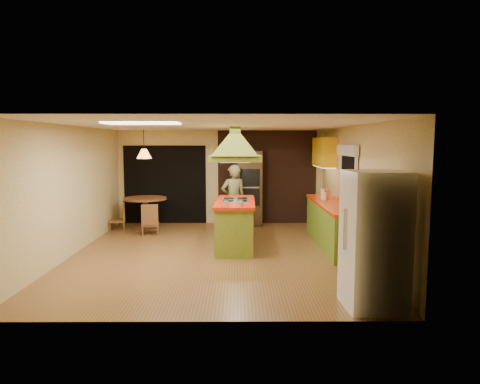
{
  "coord_description": "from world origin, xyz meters",
  "views": [
    {
      "loc": [
        0.46,
        -8.25,
        2.17
      ],
      "look_at": [
        0.51,
        0.6,
        1.15
      ],
      "focal_mm": 32.0,
      "sensor_mm": 36.0,
      "label": 1
    }
  ],
  "objects_px": {
    "wall_oven": "(250,188)",
    "canister_large": "(324,194)",
    "man": "(233,199)",
    "refrigerator": "(374,240)",
    "kitchen_island": "(235,224)",
    "dining_table": "(145,207)"
  },
  "relations": [
    {
      "from": "refrigerator",
      "to": "wall_oven",
      "type": "distance_m",
      "value": 5.93
    },
    {
      "from": "dining_table",
      "to": "refrigerator",
      "type": "bearing_deg",
      "value": -51.85
    },
    {
      "from": "man",
      "to": "canister_large",
      "type": "xyz_separation_m",
      "value": [
        2.04,
        -0.6,
        0.2
      ]
    },
    {
      "from": "refrigerator",
      "to": "canister_large",
      "type": "xyz_separation_m",
      "value": [
        0.15,
        4.04,
        0.13
      ]
    },
    {
      "from": "wall_oven",
      "to": "dining_table",
      "type": "distance_m",
      "value": 2.72
    },
    {
      "from": "refrigerator",
      "to": "canister_large",
      "type": "height_order",
      "value": "refrigerator"
    },
    {
      "from": "kitchen_island",
      "to": "canister_large",
      "type": "bearing_deg",
      "value": 21.69
    },
    {
      "from": "canister_large",
      "to": "man",
      "type": "bearing_deg",
      "value": 163.69
    },
    {
      "from": "dining_table",
      "to": "canister_large",
      "type": "bearing_deg",
      "value": -15.8
    },
    {
      "from": "kitchen_island",
      "to": "canister_large",
      "type": "distance_m",
      "value": 2.19
    },
    {
      "from": "man",
      "to": "wall_oven",
      "type": "height_order",
      "value": "wall_oven"
    },
    {
      "from": "wall_oven",
      "to": "canister_large",
      "type": "distance_m",
      "value": 2.36
    },
    {
      "from": "refrigerator",
      "to": "man",
      "type": "bearing_deg",
      "value": 108.75
    },
    {
      "from": "refrigerator",
      "to": "wall_oven",
      "type": "relative_size",
      "value": 0.92
    },
    {
      "from": "wall_oven",
      "to": "canister_large",
      "type": "xyz_separation_m",
      "value": [
        1.63,
        -1.7,
        0.05
      ]
    },
    {
      "from": "kitchen_island",
      "to": "canister_large",
      "type": "relative_size",
      "value": 8.93
    },
    {
      "from": "kitchen_island",
      "to": "refrigerator",
      "type": "distance_m",
      "value": 3.8
    },
    {
      "from": "man",
      "to": "canister_large",
      "type": "distance_m",
      "value": 2.14
    },
    {
      "from": "man",
      "to": "wall_oven",
      "type": "xyz_separation_m",
      "value": [
        0.41,
        1.11,
        0.15
      ]
    },
    {
      "from": "kitchen_island",
      "to": "wall_oven",
      "type": "xyz_separation_m",
      "value": [
        0.36,
        2.44,
        0.48
      ]
    },
    {
      "from": "kitchen_island",
      "to": "man",
      "type": "xyz_separation_m",
      "value": [
        -0.05,
        1.34,
        0.33
      ]
    },
    {
      "from": "kitchen_island",
      "to": "man",
      "type": "distance_m",
      "value": 1.38
    }
  ]
}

